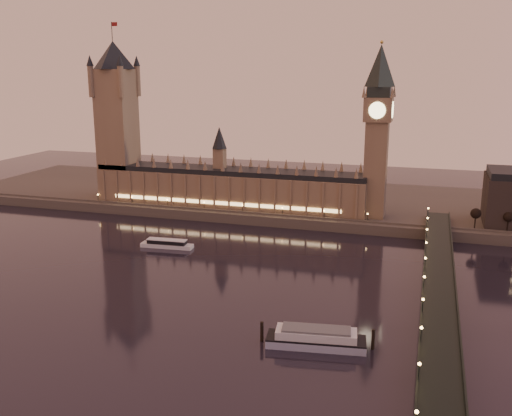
# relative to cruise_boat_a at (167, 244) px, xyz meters

# --- Properties ---
(ground) EXTENTS (700.00, 700.00, 0.00)m
(ground) POSITION_rel_cruise_boat_a_xyz_m (48.10, -44.10, -2.02)
(ground) COLOR black
(ground) RESTS_ON ground
(far_embankment) EXTENTS (560.00, 130.00, 6.00)m
(far_embankment) POSITION_rel_cruise_boat_a_xyz_m (78.10, 120.90, 0.98)
(far_embankment) COLOR #423D35
(far_embankment) RESTS_ON ground
(palace_of_westminster) EXTENTS (180.00, 26.62, 52.00)m
(palace_of_westminster) POSITION_rel_cruise_boat_a_xyz_m (7.97, 76.89, 19.68)
(palace_of_westminster) COLOR brown
(palace_of_westminster) RESTS_ON ground
(victoria_tower) EXTENTS (31.68, 31.68, 118.00)m
(victoria_tower) POSITION_rel_cruise_boat_a_xyz_m (-71.90, 76.90, 63.77)
(victoria_tower) COLOR brown
(victoria_tower) RESTS_ON ground
(big_ben) EXTENTS (17.68, 17.68, 104.00)m
(big_ben) POSITION_rel_cruise_boat_a_xyz_m (102.08, 76.88, 61.93)
(big_ben) COLOR brown
(big_ben) RESTS_ON ground
(westminster_bridge) EXTENTS (13.20, 260.00, 15.30)m
(westminster_bridge) POSITION_rel_cruise_boat_a_xyz_m (139.71, -44.10, 3.49)
(westminster_bridge) COLOR black
(westminster_bridge) RESTS_ON ground
(bare_tree_0) EXTENTS (5.41, 5.41, 11.00)m
(bare_tree_0) POSITION_rel_cruise_boat_a_xyz_m (161.45, 64.90, 12.17)
(bare_tree_0) COLOR black
(bare_tree_0) RESTS_ON ground
(bare_tree_1) EXTENTS (5.41, 5.41, 11.00)m
(bare_tree_1) POSITION_rel_cruise_boat_a_xyz_m (177.04, 64.90, 12.17)
(bare_tree_1) COLOR black
(bare_tree_1) RESTS_ON ground
(cruise_boat_a) EXTENTS (29.09, 8.37, 4.59)m
(cruise_boat_a) POSITION_rel_cruise_boat_a_xyz_m (0.00, 0.00, 0.00)
(cruise_boat_a) COLOR silver
(cruise_boat_a) RESTS_ON ground
(moored_barge) EXTENTS (39.44, 14.43, 7.30)m
(moored_barge) POSITION_rel_cruise_boat_a_xyz_m (99.42, -87.97, 1.06)
(moored_barge) COLOR #9CA7C6
(moored_barge) RESTS_ON ground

